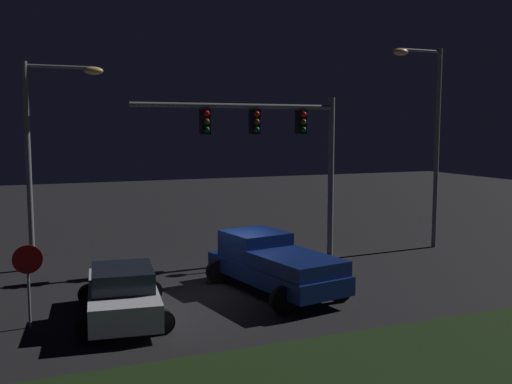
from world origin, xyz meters
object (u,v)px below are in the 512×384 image
Objects in this scene: traffic_signal_gantry at (277,137)px; street_lamp_right at (429,125)px; car_sedan at (123,293)px; street_lamp_left at (45,138)px; stop_sign at (28,270)px; pickup_truck at (272,261)px.

street_lamp_right is (7.00, -0.39, 0.50)m from traffic_signal_gantry.
car_sedan is 15.46m from street_lamp_right.
street_lamp_left reaches higher than car_sedan.
traffic_signal_gantry reaches higher than stop_sign.
street_lamp_left is at bearing 19.43° from car_sedan.
pickup_truck reaches higher than car_sedan.
stop_sign is (-16.34, -4.53, -3.83)m from street_lamp_right.
pickup_truck is 6.01m from traffic_signal_gantry.
car_sedan is 9.60m from traffic_signal_gantry.
traffic_signal_gantry reaches higher than pickup_truck.
traffic_signal_gantry is at bearing 27.78° from stop_sign.
street_lamp_left is 0.88× the size of street_lamp_right.
car_sedan is at bearing -143.46° from traffic_signal_gantry.
traffic_signal_gantry is at bearing -46.72° from car_sedan.
street_lamp_left is at bearing 167.84° from traffic_signal_gantry.
street_lamp_right is at bearing -3.20° from traffic_signal_gantry.
traffic_signal_gantry is 3.73× the size of stop_sign.
car_sedan is 2.54m from stop_sign.
street_lamp_left reaches higher than traffic_signal_gantry.
street_lamp_right reaches higher than stop_sign.
car_sedan is 2.05× the size of stop_sign.
pickup_truck is at bearing -42.36° from street_lamp_left.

